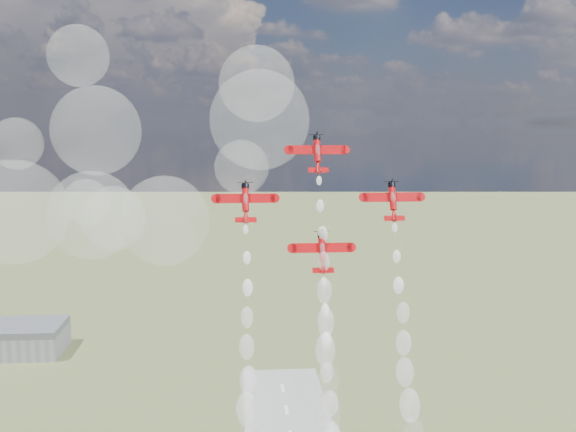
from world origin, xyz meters
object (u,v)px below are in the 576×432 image
(plane_right, at_px, (393,200))
(plane_slot, at_px, (322,251))
(hangar, at_px, (6,339))
(plane_left, at_px, (246,202))
(plane_lead, at_px, (317,153))

(plane_right, height_order, plane_slot, plane_right)
(plane_right, bearing_deg, hangar, 127.53)
(hangar, relative_size, plane_left, 4.53)
(plane_lead, bearing_deg, plane_right, -16.47)
(plane_lead, height_order, plane_slot, plane_lead)
(plane_slot, bearing_deg, hangar, 123.87)
(plane_left, relative_size, plane_right, 1.00)
(plane_slot, bearing_deg, plane_lead, 90.00)
(hangar, distance_m, plane_slot, 224.60)
(plane_left, distance_m, plane_slot, 17.05)
(plane_left, distance_m, plane_right, 27.94)
(plane_right, relative_size, plane_slot, 1.00)
(hangar, bearing_deg, plane_left, -58.77)
(plane_right, xyz_separation_m, plane_slot, (-13.97, -4.13, -8.86))
(hangar, bearing_deg, plane_slot, -56.13)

